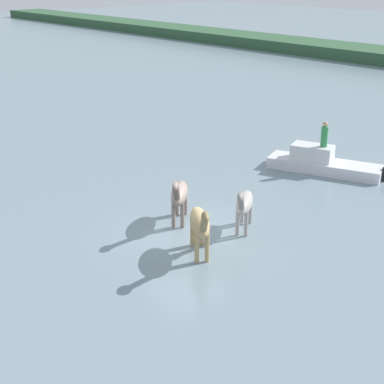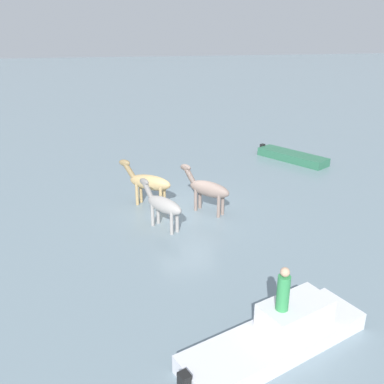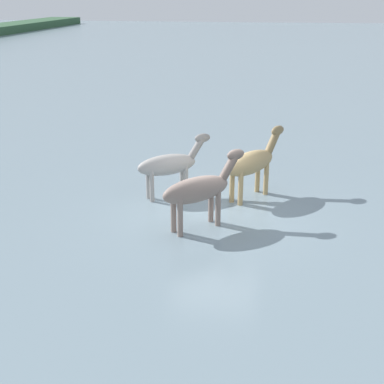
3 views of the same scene
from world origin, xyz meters
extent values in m
plane|color=gray|center=(0.00, 0.00, 0.00)|extent=(202.36, 202.36, 0.00)
ellipsoid|color=tan|center=(1.51, -0.87, 1.14)|extent=(2.04, 1.70, 0.70)
cylinder|color=tan|center=(2.11, -1.10, 0.57)|extent=(0.15, 0.15, 1.14)
cylinder|color=tan|center=(1.91, -1.37, 0.57)|extent=(0.15, 0.15, 1.14)
cylinder|color=tan|center=(1.10, -0.37, 0.57)|extent=(0.15, 0.15, 1.14)
cylinder|color=tan|center=(0.90, -0.64, 0.57)|extent=(0.15, 0.15, 1.14)
cylinder|color=olive|center=(2.40, -1.51, 1.60)|extent=(0.66, 0.56, 0.76)
ellipsoid|color=olive|center=(2.58, -1.64, 1.91)|extent=(0.60, 0.53, 0.31)
ellipsoid|color=gray|center=(-0.96, 0.41, 1.12)|extent=(1.81, 1.89, 0.68)
cylinder|color=gray|center=(-0.42, 0.07, 0.56)|extent=(0.15, 0.15, 1.12)
cylinder|color=gray|center=(-0.66, -0.15, 0.56)|extent=(0.15, 0.15, 1.12)
cylinder|color=gray|center=(-1.25, 0.97, 0.56)|extent=(0.15, 0.15, 1.12)
cylinder|color=gray|center=(-1.49, 0.74, 0.56)|extent=(0.15, 0.15, 1.12)
cylinder|color=#63544C|center=(-0.23, -0.38, 1.56)|extent=(0.59, 0.61, 0.75)
ellipsoid|color=#63544C|center=(-0.08, -0.54, 1.87)|extent=(0.55, 0.57, 0.30)
ellipsoid|color=#9E9993|center=(1.20, 1.64, 1.05)|extent=(1.55, 1.88, 0.64)
cylinder|color=#9E9993|center=(1.65, 1.26, 0.53)|extent=(0.14, 0.14, 1.05)
cylinder|color=#9E9993|center=(1.40, 1.08, 0.53)|extent=(0.14, 0.14, 1.05)
cylinder|color=#9E9993|center=(1.00, 2.20, 0.53)|extent=(0.14, 0.14, 1.05)
cylinder|color=#9E9993|center=(0.74, 2.02, 0.53)|extent=(0.14, 0.14, 1.05)
cylinder|color=slate|center=(1.77, 0.81, 1.47)|extent=(0.51, 0.60, 0.70)
ellipsoid|color=slate|center=(1.89, 0.65, 1.75)|extent=(0.48, 0.55, 0.28)
cube|color=silver|center=(-0.63, 9.13, 0.18)|extent=(5.43, 3.25, 0.66)
cube|color=silver|center=(-1.22, 8.91, 0.86)|extent=(2.13, 1.64, 0.70)
cube|color=#2D6B4C|center=(-7.82, -6.21, 0.17)|extent=(3.41, 4.45, 0.63)
cube|color=black|center=(-6.59, -8.19, 0.24)|extent=(0.36, 0.35, 0.68)
cylinder|color=#338C4C|center=(-0.74, 9.09, 1.68)|extent=(0.32, 0.32, 0.95)
sphere|color=tan|center=(-0.74, 9.09, 2.28)|extent=(0.24, 0.24, 0.24)
camera|label=1|loc=(14.36, -12.93, 9.08)|focal=54.83mm
camera|label=2|loc=(3.17, 17.28, 7.82)|focal=39.76mm
camera|label=3|loc=(-13.64, -1.53, 5.99)|focal=48.88mm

